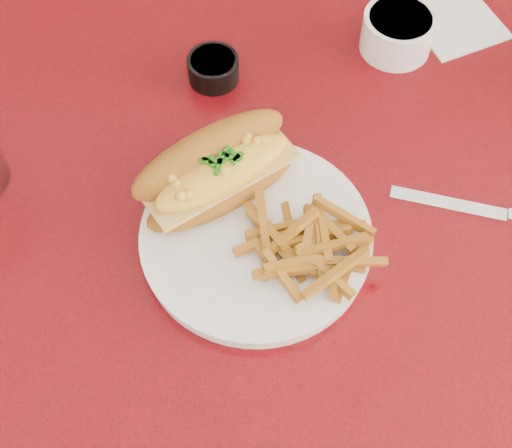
# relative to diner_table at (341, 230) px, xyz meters

# --- Properties ---
(ground) EXTENTS (8.00, 8.00, 0.00)m
(ground) POSITION_rel_diner_table_xyz_m (0.00, 0.00, -0.61)
(ground) COLOR silver
(ground) RESTS_ON ground
(diner_table) EXTENTS (1.23, 0.83, 0.77)m
(diner_table) POSITION_rel_diner_table_xyz_m (0.00, 0.00, 0.00)
(diner_table) COLOR red
(diner_table) RESTS_ON ground
(booth_bench_far) EXTENTS (1.20, 0.51, 0.90)m
(booth_bench_far) POSITION_rel_diner_table_xyz_m (0.00, 0.81, -0.32)
(booth_bench_far) COLOR #9A0A12
(booth_bench_far) RESTS_ON ground
(dinner_plate) EXTENTS (0.31, 0.31, 0.02)m
(dinner_plate) POSITION_rel_diner_table_xyz_m (-0.10, -0.13, 0.17)
(dinner_plate) COLOR white
(dinner_plate) RESTS_ON diner_table
(mac_hoagie) EXTENTS (0.21, 0.20, 0.09)m
(mac_hoagie) POSITION_rel_diner_table_xyz_m (-0.15, -0.07, 0.22)
(mac_hoagie) COLOR #A9641B
(mac_hoagie) RESTS_ON dinner_plate
(fries_pile) EXTENTS (0.14, 0.14, 0.04)m
(fries_pile) POSITION_rel_diner_table_xyz_m (-0.05, -0.15, 0.20)
(fries_pile) COLOR #C47E21
(fries_pile) RESTS_ON dinner_plate
(fork) EXTENTS (0.07, 0.13, 0.00)m
(fork) POSITION_rel_diner_table_xyz_m (-0.07, -0.06, 0.18)
(fork) COLOR silver
(fork) RESTS_ON dinner_plate
(gravy_ramekin) EXTENTS (0.12, 0.12, 0.05)m
(gravy_ramekin) POSITION_rel_diner_table_xyz_m (0.04, 0.20, 0.19)
(gravy_ramekin) COLOR white
(gravy_ramekin) RESTS_ON diner_table
(sauce_cup_left) EXTENTS (0.07, 0.07, 0.03)m
(sauce_cup_left) POSITION_rel_diner_table_xyz_m (-0.19, 0.11, 0.18)
(sauce_cup_left) COLOR black
(sauce_cup_left) RESTS_ON diner_table
(knife) EXTENTS (0.21, 0.04, 0.01)m
(knife) POSITION_rel_diner_table_xyz_m (0.17, -0.06, 0.16)
(knife) COLOR silver
(knife) RESTS_ON diner_table
(paper_napkin) EXTENTS (0.15, 0.15, 0.00)m
(paper_napkin) POSITION_rel_diner_table_xyz_m (0.12, 0.25, 0.16)
(paper_napkin) COLOR white
(paper_napkin) RESTS_ON diner_table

